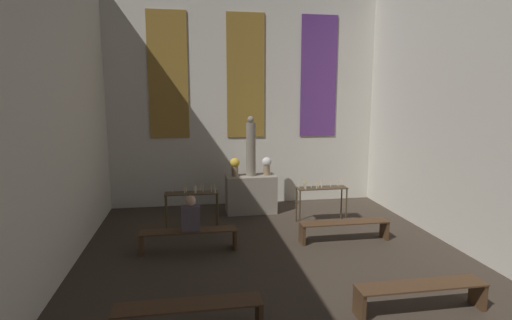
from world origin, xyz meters
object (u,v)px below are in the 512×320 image
object	(u,v)px
altar	(251,194)
statue	(251,148)
flower_vase_right	(267,165)
person_seated	(191,215)
candle_rack_right	(321,193)
pew_second_right	(421,292)
flower_vase_left	(235,166)
pew_second_left	(189,312)
pew_back_right	(344,227)
candle_rack_left	(192,198)
pew_back_left	(189,236)

from	to	relation	value
altar	statue	xyz separation A→B (m)	(0.00, 0.00, 1.22)
altar	statue	distance (m)	1.22
flower_vase_right	person_seated	bearing A→B (deg)	-129.49
person_seated	candle_rack_right	bearing A→B (deg)	22.42
candle_rack_right	pew_second_right	bearing A→B (deg)	-88.83
statue	flower_vase_left	bearing A→B (deg)	180.00
flower_vase_right	person_seated	xyz separation A→B (m)	(-1.98, -2.41, -0.53)
flower_vase_right	person_seated	size ratio (longest dim) A/B	0.68
pew_second_left	person_seated	size ratio (longest dim) A/B	2.70
altar	candle_rack_right	distance (m)	1.92
flower_vase_right	pew_second_left	distance (m)	5.71
pew_second_left	pew_back_right	world-z (taller)	same
flower_vase_left	flower_vase_right	world-z (taller)	same
pew_second_left	pew_second_right	size ratio (longest dim) A/B	1.00
candle_rack_left	person_seated	xyz separation A→B (m)	(-0.04, -1.28, -0.00)
statue	pew_second_right	xyz separation A→B (m)	(1.61, -5.25, -1.40)
altar	flower_vase_left	size ratio (longest dim) A/B	2.72
flower_vase_left	pew_back_right	size ratio (longest dim) A/B	0.25
candle_rack_left	pew_second_left	xyz separation A→B (m)	(-0.09, -4.12, -0.42)
statue	flower_vase_right	size ratio (longest dim) A/B	3.25
pew_back_left	statue	bearing A→B (deg)	56.16
pew_back_left	altar	bearing A→B (deg)	56.16
statue	pew_second_right	bearing A→B (deg)	-72.91
altar	flower_vase_left	bearing A→B (deg)	180.00
pew_back_left	person_seated	distance (m)	0.42
statue	altar	bearing A→B (deg)	0.00
flower_vase_left	pew_second_right	bearing A→B (deg)	-68.84
candle_rack_left	pew_second_left	world-z (taller)	candle_rack_left
altar	person_seated	world-z (taller)	person_seated
altar	pew_second_right	bearing A→B (deg)	-72.91
statue	candle_rack_left	world-z (taller)	statue
statue	pew_back_right	distance (m)	3.22
flower_vase_right	pew_second_right	distance (m)	5.47
statue	pew_back_right	size ratio (longest dim) A/B	0.82
flower_vase_right	pew_back_left	world-z (taller)	flower_vase_right
statue	candle_rack_right	xyz separation A→B (m)	(1.53, -1.13, -0.98)
flower_vase_left	pew_back_right	xyz separation A→B (m)	(2.03, -2.41, -0.95)
altar	statue	size ratio (longest dim) A/B	0.84
candle_rack_left	pew_second_right	xyz separation A→B (m)	(3.14, -4.12, -0.42)
statue	pew_back_left	world-z (taller)	statue
candle_rack_left	pew_back_right	xyz separation A→B (m)	(3.14, -1.28, -0.42)
statue	pew_back_left	xyz separation A→B (m)	(-1.61, -2.41, -1.40)
flower_vase_left	candle_rack_right	world-z (taller)	flower_vase_left
altar	pew_second_left	xyz separation A→B (m)	(-1.61, -5.25, -0.18)
pew_second_left	pew_back_left	xyz separation A→B (m)	(0.00, 2.84, 0.00)
pew_second_right	pew_back_left	xyz separation A→B (m)	(-3.23, 2.84, 0.00)
statue	person_seated	size ratio (longest dim) A/B	2.21
candle_rack_right	pew_back_right	distance (m)	1.35
pew_second_right	flower_vase_left	bearing A→B (deg)	111.16
candle_rack_right	statue	bearing A→B (deg)	143.55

